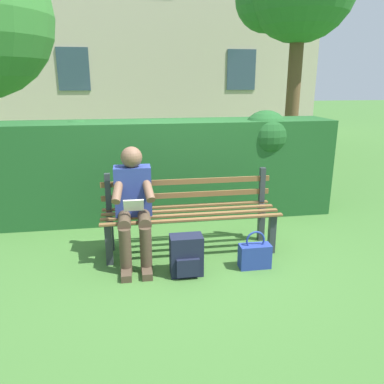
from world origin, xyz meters
name	(u,v)px	position (x,y,z in m)	size (l,w,h in m)	color
ground	(191,251)	(0.00, 0.00, 0.00)	(60.00, 60.00, 0.00)	#3D6B2D
park_bench	(190,212)	(0.00, -0.06, 0.44)	(1.92, 0.51, 0.88)	#2D3338
person_seated	(134,202)	(0.61, 0.10, 0.64)	(0.44, 0.73, 1.20)	navy
hedge_backdrop	(168,166)	(0.12, -1.25, 0.71)	(4.59, 0.81, 1.46)	#1E5123
building_facade	(155,16)	(-0.37, -9.47, 3.83)	(10.04, 2.85, 7.67)	#BCAD93
backpack	(186,256)	(0.12, 0.51, 0.20)	(0.32, 0.27, 0.41)	#191E33
handbag	(255,255)	(-0.59, 0.49, 0.14)	(0.32, 0.15, 0.40)	navy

